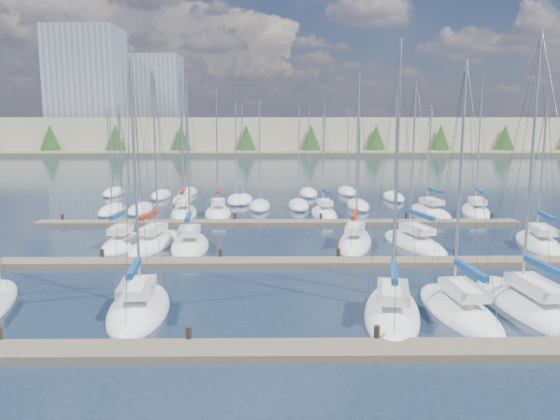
{
  "coord_description": "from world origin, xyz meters",
  "views": [
    {
      "loc": [
        -0.38,
        -19.09,
        9.53
      ],
      "look_at": [
        0.0,
        14.0,
        4.0
      ],
      "focal_mm": 35.0,
      "sensor_mm": 36.0,
      "label": 1
    }
  ],
  "objects_px": {
    "sailboat_q": "(429,212)",
    "sailboat_c": "(139,308)",
    "sailboat_l": "(414,243)",
    "sailboat_k": "(355,242)",
    "sailboat_m": "(539,244)",
    "sailboat_p": "(324,213)",
    "sailboat_j": "(190,245)",
    "sailboat_e": "(459,310)",
    "sailboat_o": "(218,213)",
    "sailboat_n": "(184,213)",
    "sailboat_h": "(123,244)",
    "sailboat_i": "(155,243)",
    "sailboat_d": "(392,312)",
    "sailboat_f": "(530,306)",
    "sailboat_r": "(476,211)"
  },
  "relations": [
    {
      "from": "sailboat_m",
      "to": "sailboat_c",
      "type": "bearing_deg",
      "value": -143.05
    },
    {
      "from": "sailboat_h",
      "to": "sailboat_i",
      "type": "height_order",
      "value": "sailboat_i"
    },
    {
      "from": "sailboat_l",
      "to": "sailboat_r",
      "type": "height_order",
      "value": "sailboat_r"
    },
    {
      "from": "sailboat_k",
      "to": "sailboat_f",
      "type": "bearing_deg",
      "value": -53.16
    },
    {
      "from": "sailboat_q",
      "to": "sailboat_c",
      "type": "distance_m",
      "value": 36.26
    },
    {
      "from": "sailboat_f",
      "to": "sailboat_r",
      "type": "height_order",
      "value": "sailboat_f"
    },
    {
      "from": "sailboat_q",
      "to": "sailboat_j",
      "type": "height_order",
      "value": "sailboat_j"
    },
    {
      "from": "sailboat_i",
      "to": "sailboat_j",
      "type": "distance_m",
      "value": 2.85
    },
    {
      "from": "sailboat_e",
      "to": "sailboat_c",
      "type": "height_order",
      "value": "sailboat_c"
    },
    {
      "from": "sailboat_d",
      "to": "sailboat_j",
      "type": "distance_m",
      "value": 18.94
    },
    {
      "from": "sailboat_i",
      "to": "sailboat_p",
      "type": "relative_size",
      "value": 1.16
    },
    {
      "from": "sailboat_n",
      "to": "sailboat_f",
      "type": "bearing_deg",
      "value": -56.68
    },
    {
      "from": "sailboat_q",
      "to": "sailboat_m",
      "type": "height_order",
      "value": "sailboat_m"
    },
    {
      "from": "sailboat_q",
      "to": "sailboat_p",
      "type": "relative_size",
      "value": 0.97
    },
    {
      "from": "sailboat_q",
      "to": "sailboat_d",
      "type": "height_order",
      "value": "sailboat_d"
    },
    {
      "from": "sailboat_e",
      "to": "sailboat_l",
      "type": "height_order",
      "value": "sailboat_e"
    },
    {
      "from": "sailboat_k",
      "to": "sailboat_l",
      "type": "xyz_separation_m",
      "value": [
        4.47,
        -0.38,
        -0.01
      ]
    },
    {
      "from": "sailboat_n",
      "to": "sailboat_o",
      "type": "bearing_deg",
      "value": -5.73
    },
    {
      "from": "sailboat_l",
      "to": "sailboat_r",
      "type": "relative_size",
      "value": 0.89
    },
    {
      "from": "sailboat_o",
      "to": "sailboat_c",
      "type": "distance_m",
      "value": 28.11
    },
    {
      "from": "sailboat_o",
      "to": "sailboat_l",
      "type": "relative_size",
      "value": 1.03
    },
    {
      "from": "sailboat_o",
      "to": "sailboat_n",
      "type": "height_order",
      "value": "sailboat_n"
    },
    {
      "from": "sailboat_h",
      "to": "sailboat_j",
      "type": "bearing_deg",
      "value": -2.06
    },
    {
      "from": "sailboat_k",
      "to": "sailboat_l",
      "type": "height_order",
      "value": "sailboat_k"
    },
    {
      "from": "sailboat_h",
      "to": "sailboat_n",
      "type": "xyz_separation_m",
      "value": [
        2.4,
        13.84,
        0.02
      ]
    },
    {
      "from": "sailboat_o",
      "to": "sailboat_p",
      "type": "bearing_deg",
      "value": -8.34
    },
    {
      "from": "sailboat_q",
      "to": "sailboat_r",
      "type": "height_order",
      "value": "sailboat_r"
    },
    {
      "from": "sailboat_i",
      "to": "sailboat_n",
      "type": "relative_size",
      "value": 0.93
    },
    {
      "from": "sailboat_c",
      "to": "sailboat_m",
      "type": "bearing_deg",
      "value": 21.83
    },
    {
      "from": "sailboat_q",
      "to": "sailboat_d",
      "type": "xyz_separation_m",
      "value": [
        -10.08,
        -29.09,
        0.01
      ]
    },
    {
      "from": "sailboat_f",
      "to": "sailboat_d",
      "type": "height_order",
      "value": "sailboat_f"
    },
    {
      "from": "sailboat_h",
      "to": "sailboat_p",
      "type": "relative_size",
      "value": 0.94
    },
    {
      "from": "sailboat_o",
      "to": "sailboat_n",
      "type": "bearing_deg",
      "value": 173.35
    },
    {
      "from": "sailboat_c",
      "to": "sailboat_l",
      "type": "distance_m",
      "value": 22.62
    },
    {
      "from": "sailboat_q",
      "to": "sailboat_d",
      "type": "relative_size",
      "value": 0.83
    },
    {
      "from": "sailboat_k",
      "to": "sailboat_p",
      "type": "xyz_separation_m",
      "value": [
        -1.2,
        12.89,
        0.0
      ]
    },
    {
      "from": "sailboat_p",
      "to": "sailboat_l",
      "type": "bearing_deg",
      "value": -72.04
    },
    {
      "from": "sailboat_k",
      "to": "sailboat_j",
      "type": "xyz_separation_m",
      "value": [
        -12.56,
        -0.91,
        -0.01
      ]
    },
    {
      "from": "sailboat_c",
      "to": "sailboat_n",
      "type": "xyz_separation_m",
      "value": [
        -2.32,
        28.14,
        0.02
      ]
    },
    {
      "from": "sailboat_h",
      "to": "sailboat_k",
      "type": "height_order",
      "value": "sailboat_k"
    },
    {
      "from": "sailboat_r",
      "to": "sailboat_d",
      "type": "bearing_deg",
      "value": -105.66
    },
    {
      "from": "sailboat_f",
      "to": "sailboat_e",
      "type": "bearing_deg",
      "value": -176.05
    },
    {
      "from": "sailboat_h",
      "to": "sailboat_p",
      "type": "xyz_separation_m",
      "value": [
        16.56,
        13.31,
        0.01
      ]
    },
    {
      "from": "sailboat_o",
      "to": "sailboat_k",
      "type": "distance_m",
      "value": 17.88
    },
    {
      "from": "sailboat_r",
      "to": "sailboat_o",
      "type": "bearing_deg",
      "value": -167.59
    },
    {
      "from": "sailboat_o",
      "to": "sailboat_k",
      "type": "xyz_separation_m",
      "value": [
        11.87,
        -13.37,
        -0.01
      ]
    },
    {
      "from": "sailboat_q",
      "to": "sailboat_m",
      "type": "xyz_separation_m",
      "value": [
        4.33,
        -14.3,
        0.0
      ]
    },
    {
      "from": "sailboat_h",
      "to": "sailboat_o",
      "type": "relative_size",
      "value": 0.84
    },
    {
      "from": "sailboat_q",
      "to": "sailboat_h",
      "type": "bearing_deg",
      "value": -161.68
    },
    {
      "from": "sailboat_d",
      "to": "sailboat_j",
      "type": "bearing_deg",
      "value": 140.8
    }
  ]
}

